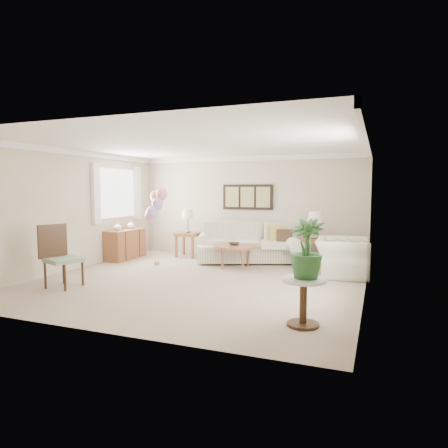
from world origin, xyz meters
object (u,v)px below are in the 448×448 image
armchair (343,257)px  accent_chair (60,255)px  sofa (248,246)px  coffee_table (235,247)px  balloon_cluster (156,205)px

armchair → accent_chair: (-4.65, -2.79, 0.20)m
sofa → accent_chair: (-2.37, -3.62, 0.21)m
coffee_table → armchair: size_ratio=0.85×
accent_chair → coffee_table: bearing=50.4°
sofa → coffee_table: (-0.04, -0.79, 0.08)m
armchair → accent_chair: 5.42m
armchair → coffee_table: bearing=85.6°
armchair → balloon_cluster: balloon_cluster is taller
balloon_cluster → armchair: bearing=5.5°
accent_chair → balloon_cluster: 2.59m
sofa → armchair: (2.28, -0.83, 0.00)m
balloon_cluster → coffee_table: bearing=13.5°
sofa → balloon_cluster: bearing=-146.2°
coffee_table → balloon_cluster: bearing=-166.5°
coffee_table → armchair: armchair is taller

